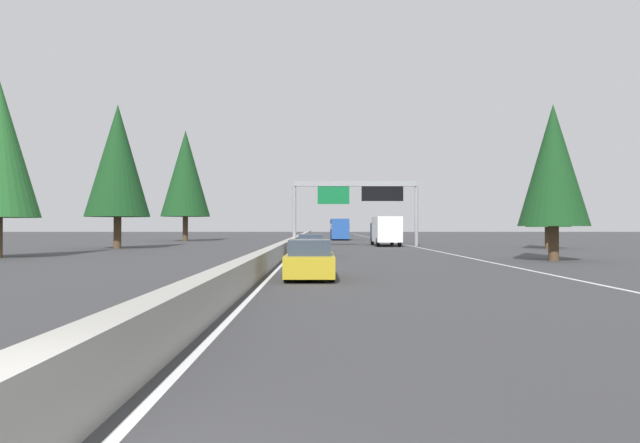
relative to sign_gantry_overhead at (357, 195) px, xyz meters
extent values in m
plane|color=#38383A|center=(5.38, 6.03, -5.20)|extent=(320.00, 320.00, 0.00)
cube|color=#9E9B93|center=(25.38, 6.33, -4.75)|extent=(180.00, 0.56, 0.90)
cube|color=silver|center=(15.38, -5.49, -5.20)|extent=(160.00, 0.16, 0.01)
cube|color=silver|center=(15.38, 5.78, -5.20)|extent=(160.00, 0.16, 0.01)
cylinder|color=gray|center=(0.04, 6.33, -2.18)|extent=(0.36, 0.36, 6.04)
cylinder|color=gray|center=(0.04, -5.99, -2.18)|extent=(0.36, 0.36, 6.04)
cube|color=gray|center=(0.04, 0.17, 1.09)|extent=(0.50, 12.32, 0.50)
cube|color=#0C602D|center=(-0.11, 2.39, -0.01)|extent=(0.12, 3.20, 1.90)
cube|color=black|center=(-0.11, -2.54, 0.09)|extent=(0.16, 4.20, 1.50)
cube|color=#AD931E|center=(-36.58, 4.24, -4.67)|extent=(4.40, 1.80, 0.76)
cube|color=#2D3847|center=(-36.80, 4.24, -4.01)|extent=(2.46, 1.51, 0.56)
cylinder|color=black|center=(-35.17, 5.03, -4.88)|extent=(0.64, 0.22, 0.64)
cylinder|color=black|center=(-35.17, 3.45, -4.88)|extent=(0.64, 0.22, 0.64)
cylinder|color=black|center=(-37.98, 5.03, -4.88)|extent=(0.64, 0.22, 0.64)
cylinder|color=black|center=(-37.98, 3.45, -4.88)|extent=(0.64, 0.22, 0.64)
cube|color=slate|center=(-20.49, 4.41, -4.67)|extent=(4.40, 1.80, 0.76)
cube|color=#2D3847|center=(-20.71, 4.41, -4.01)|extent=(2.46, 1.51, 0.56)
cylinder|color=black|center=(-19.08, 5.20, -4.88)|extent=(0.64, 0.22, 0.64)
cylinder|color=black|center=(-19.08, 3.62, -4.88)|extent=(0.64, 0.22, 0.64)
cylinder|color=black|center=(-21.89, 5.20, -4.88)|extent=(0.64, 0.22, 0.64)
cylinder|color=black|center=(-21.89, 3.62, -4.88)|extent=(0.64, 0.22, 0.64)
cube|color=white|center=(-0.24, -2.94, -3.50)|extent=(6.12, 2.40, 2.50)
cube|color=#1E4793|center=(4.01, -2.94, -3.80)|extent=(2.38, 2.30, 1.90)
cylinder|color=black|center=(3.84, -1.88, -4.75)|extent=(0.90, 0.28, 0.90)
cylinder|color=black|center=(3.84, -4.00, -4.75)|extent=(0.90, 0.28, 0.90)
cylinder|color=black|center=(-1.94, -1.88, -4.75)|extent=(0.90, 0.28, 0.90)
cylinder|color=black|center=(-1.94, -4.00, -4.75)|extent=(0.90, 0.28, 0.90)
cube|color=#1E4793|center=(29.14, 0.77, -3.55)|extent=(11.50, 2.50, 2.90)
cube|color=#2D3847|center=(29.14, 0.77, -3.19)|extent=(11.04, 2.55, 0.84)
cylinder|color=black|center=(33.17, 1.87, -4.70)|extent=(1.00, 0.30, 1.00)
cylinder|color=black|center=(33.17, -0.33, -4.70)|extent=(1.00, 0.30, 1.00)
cylinder|color=black|center=(25.12, 1.87, -4.70)|extent=(1.00, 0.30, 1.00)
cylinder|color=black|center=(25.12, -0.33, -4.70)|extent=(1.00, 0.30, 1.00)
cylinder|color=#4C3823|center=(-25.19, -9.60, -4.21)|extent=(0.58, 0.58, 1.98)
cone|color=#143D19|center=(-25.19, -9.60, 0.30)|extent=(3.97, 3.97, 7.03)
cylinder|color=#4C3823|center=(-6.63, -16.65, -4.24)|extent=(0.57, 0.57, 1.93)
cone|color=#143D19|center=(-6.63, -16.65, 0.14)|extent=(3.85, 3.85, 6.83)
cylinder|color=#4C3823|center=(-6.40, 21.94, -3.78)|extent=(0.67, 0.67, 2.85)
cone|color=#143D19|center=(-6.40, 21.94, 2.70)|extent=(5.70, 5.70, 10.10)
cylinder|color=#4C3823|center=(21.96, 22.36, -3.51)|extent=(0.73, 0.73, 3.38)
cone|color=#143D19|center=(21.96, 22.36, 4.16)|extent=(6.75, 6.75, 11.97)
camera|label=1|loc=(-58.45, 3.92, -3.26)|focal=32.59mm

